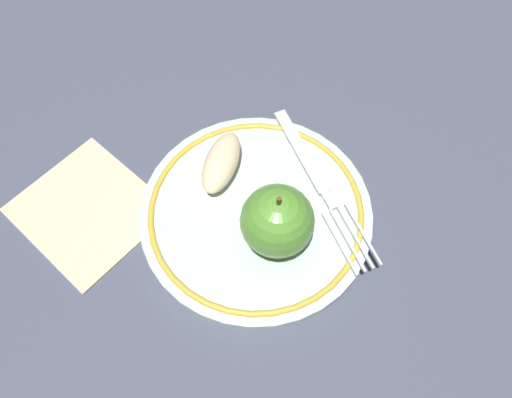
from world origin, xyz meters
The scene contains 6 objects.
ground_plane centered at (0.00, 0.00, 0.00)m, with size 2.00×2.00×0.00m, color #444A5C.
plate centered at (0.01, 0.01, 0.01)m, with size 0.22×0.22×0.02m.
apple_red_whole centered at (0.01, 0.04, 0.05)m, with size 0.06×0.06×0.07m.
apple_slice_front centered at (0.00, -0.04, 0.03)m, with size 0.07×0.03×0.02m, color beige.
fork centered at (-0.06, 0.03, 0.02)m, with size 0.08×0.19×0.00m.
napkin_folded centered at (0.12, -0.10, 0.00)m, with size 0.11×0.13×0.01m, color beige.
Camera 1 is at (0.15, 0.17, 0.43)m, focal length 35.00 mm.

